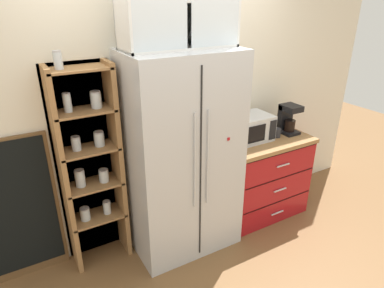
{
  "coord_description": "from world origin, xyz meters",
  "views": [
    {
      "loc": [
        -1.27,
        -2.36,
        2.25
      ],
      "look_at": [
        0.1,
        0.04,
        1.02
      ],
      "focal_mm": 31.72,
      "sensor_mm": 36.0,
      "label": 1
    }
  ],
  "objects_px": {
    "microwave": "(249,128)",
    "mug_charcoal": "(277,133)",
    "refrigerator": "(182,156)",
    "chalkboard_menu": "(20,210)",
    "coffee_maker": "(288,119)",
    "bottle_amber": "(266,128)"
  },
  "relations": [
    {
      "from": "microwave",
      "to": "mug_charcoal",
      "type": "height_order",
      "value": "microwave"
    },
    {
      "from": "mug_charcoal",
      "to": "chalkboard_menu",
      "type": "xyz_separation_m",
      "value": [
        -2.45,
        0.3,
        -0.29
      ]
    },
    {
      "from": "refrigerator",
      "to": "mug_charcoal",
      "type": "distance_m",
      "value": 1.11
    },
    {
      "from": "refrigerator",
      "to": "chalkboard_menu",
      "type": "xyz_separation_m",
      "value": [
        -1.35,
        0.29,
        -0.29
      ]
    },
    {
      "from": "microwave",
      "to": "coffee_maker",
      "type": "bearing_deg",
      "value": -4.94
    },
    {
      "from": "microwave",
      "to": "mug_charcoal",
      "type": "distance_m",
      "value": 0.33
    },
    {
      "from": "refrigerator",
      "to": "bottle_amber",
      "type": "bearing_deg",
      "value": 0.54
    },
    {
      "from": "coffee_maker",
      "to": "mug_charcoal",
      "type": "distance_m",
      "value": 0.21
    },
    {
      "from": "mug_charcoal",
      "to": "coffee_maker",
      "type": "bearing_deg",
      "value": 13.38
    },
    {
      "from": "coffee_maker",
      "to": "bottle_amber",
      "type": "distance_m",
      "value": 0.31
    },
    {
      "from": "microwave",
      "to": "coffee_maker",
      "type": "relative_size",
      "value": 1.42
    },
    {
      "from": "microwave",
      "to": "mug_charcoal",
      "type": "bearing_deg",
      "value": -15.57
    },
    {
      "from": "refrigerator",
      "to": "chalkboard_menu",
      "type": "height_order",
      "value": "refrigerator"
    },
    {
      "from": "bottle_amber",
      "to": "chalkboard_menu",
      "type": "height_order",
      "value": "chalkboard_menu"
    },
    {
      "from": "refrigerator",
      "to": "chalkboard_menu",
      "type": "distance_m",
      "value": 1.41
    },
    {
      "from": "microwave",
      "to": "refrigerator",
      "type": "bearing_deg",
      "value": -174.84
    },
    {
      "from": "mug_charcoal",
      "to": "chalkboard_menu",
      "type": "bearing_deg",
      "value": 172.98
    },
    {
      "from": "microwave",
      "to": "chalkboard_menu",
      "type": "height_order",
      "value": "chalkboard_menu"
    },
    {
      "from": "mug_charcoal",
      "to": "bottle_amber",
      "type": "bearing_deg",
      "value": 170.39
    },
    {
      "from": "microwave",
      "to": "bottle_amber",
      "type": "xyz_separation_m",
      "value": [
        0.18,
        -0.06,
        -0.02
      ]
    },
    {
      "from": "mug_charcoal",
      "to": "chalkboard_menu",
      "type": "height_order",
      "value": "chalkboard_menu"
    },
    {
      "from": "coffee_maker",
      "to": "mug_charcoal",
      "type": "xyz_separation_m",
      "value": [
        -0.18,
        -0.04,
        -0.11
      ]
    }
  ]
}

